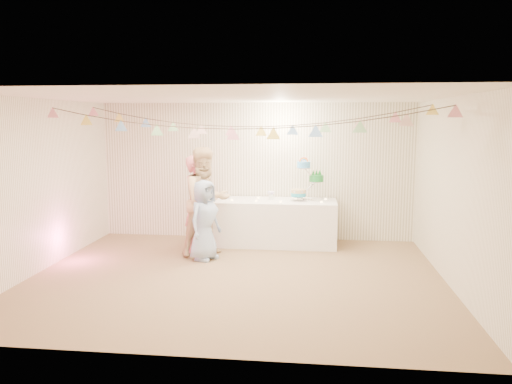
# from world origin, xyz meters

# --- Properties ---
(floor) EXTENTS (6.00, 6.00, 0.00)m
(floor) POSITION_xyz_m (0.00, 0.00, 0.00)
(floor) COLOR brown
(floor) RESTS_ON ground
(ceiling) EXTENTS (6.00, 6.00, 0.00)m
(ceiling) POSITION_xyz_m (0.00, 0.00, 2.60)
(ceiling) COLOR silver
(ceiling) RESTS_ON ground
(back_wall) EXTENTS (6.00, 6.00, 0.00)m
(back_wall) POSITION_xyz_m (0.00, 2.50, 1.30)
(back_wall) COLOR white
(back_wall) RESTS_ON ground
(front_wall) EXTENTS (6.00, 6.00, 0.00)m
(front_wall) POSITION_xyz_m (0.00, -2.50, 1.30)
(front_wall) COLOR white
(front_wall) RESTS_ON ground
(left_wall) EXTENTS (5.00, 5.00, 0.00)m
(left_wall) POSITION_xyz_m (-3.00, 0.00, 1.30)
(left_wall) COLOR white
(left_wall) RESTS_ON ground
(right_wall) EXTENTS (5.00, 5.00, 0.00)m
(right_wall) POSITION_xyz_m (3.00, 0.00, 1.30)
(right_wall) COLOR white
(right_wall) RESTS_ON ground
(table) EXTENTS (2.19, 0.88, 0.82)m
(table) POSITION_xyz_m (0.43, 2.02, 0.41)
(table) COLOR white
(table) RESTS_ON floor
(cake_stand) EXTENTS (0.66, 0.39, 0.73)m
(cake_stand) POSITION_xyz_m (0.98, 2.07, 1.12)
(cake_stand) COLOR silver
(cake_stand) RESTS_ON table
(cake_bottom) EXTENTS (0.31, 0.31, 0.15)m
(cake_bottom) POSITION_xyz_m (0.83, 2.01, 0.84)
(cake_bottom) COLOR #29A4C3
(cake_bottom) RESTS_ON cake_stand
(cake_middle) EXTENTS (0.27, 0.27, 0.22)m
(cake_middle) POSITION_xyz_m (1.16, 2.16, 1.11)
(cake_middle) COLOR #1A7B30
(cake_middle) RESTS_ON cake_stand
(cake_top_tier) EXTENTS (0.25, 0.25, 0.19)m
(cake_top_tier) POSITION_xyz_m (0.92, 2.04, 1.38)
(cake_top_tier) COLOR #4CA9F1
(cake_top_tier) RESTS_ON cake_stand
(platter) EXTENTS (0.37, 0.37, 0.02)m
(platter) POSITION_xyz_m (-0.18, 1.97, 0.76)
(platter) COLOR white
(platter) RESTS_ON table
(posy) EXTENTS (0.15, 0.15, 0.17)m
(posy) POSITION_xyz_m (0.33, 2.07, 0.83)
(posy) COLOR white
(posy) RESTS_ON table
(person_adult_a) EXTENTS (0.57, 0.71, 1.68)m
(person_adult_a) POSITION_xyz_m (-0.90, 1.42, 0.84)
(person_adult_a) COLOR pink
(person_adult_a) RESTS_ON floor
(person_adult_b) EXTENTS (1.13, 1.11, 1.83)m
(person_adult_b) POSITION_xyz_m (-0.69, 1.17, 0.92)
(person_adult_b) COLOR #DBB787
(person_adult_b) RESTS_ON floor
(person_child) EXTENTS (0.66, 0.77, 1.32)m
(person_child) POSITION_xyz_m (-0.66, 0.88, 0.66)
(person_child) COLOR #96AFD4
(person_child) RESTS_ON floor
(bunting_back) EXTENTS (5.60, 1.10, 0.40)m
(bunting_back) POSITION_xyz_m (0.00, 1.10, 2.35)
(bunting_back) COLOR pink
(bunting_back) RESTS_ON ceiling
(bunting_front) EXTENTS (5.60, 0.90, 0.36)m
(bunting_front) POSITION_xyz_m (0.00, -0.20, 2.32)
(bunting_front) COLOR #72A5E5
(bunting_front) RESTS_ON ceiling
(tealight_0) EXTENTS (0.04, 0.04, 0.03)m
(tealight_0) POSITION_xyz_m (-0.37, 1.87, 0.84)
(tealight_0) COLOR #FFD88C
(tealight_0) RESTS_ON table
(tealight_1) EXTENTS (0.04, 0.04, 0.03)m
(tealight_1) POSITION_xyz_m (0.08, 2.20, 0.84)
(tealight_1) COLOR #FFD88C
(tealight_1) RESTS_ON table
(tealight_2) EXTENTS (0.04, 0.04, 0.03)m
(tealight_2) POSITION_xyz_m (0.53, 1.80, 0.84)
(tealight_2) COLOR #FFD88C
(tealight_2) RESTS_ON table
(tealight_3) EXTENTS (0.04, 0.04, 0.03)m
(tealight_3) POSITION_xyz_m (0.78, 2.24, 0.84)
(tealight_3) COLOR #FFD88C
(tealight_3) RESTS_ON table
(tealight_4) EXTENTS (0.04, 0.04, 0.03)m
(tealight_4) POSITION_xyz_m (1.25, 1.84, 0.84)
(tealight_4) COLOR #FFD88C
(tealight_4) RESTS_ON table
(tealight_5) EXTENTS (0.04, 0.04, 0.03)m
(tealight_5) POSITION_xyz_m (1.33, 2.17, 0.84)
(tealight_5) COLOR #FFD88C
(tealight_5) RESTS_ON table
(tealight_6) EXTENTS (0.04, 0.04, 0.03)m
(tealight_6) POSITION_xyz_m (0.08, 1.84, 0.84)
(tealight_6) COLOR #FFD88C
(tealight_6) RESTS_ON table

